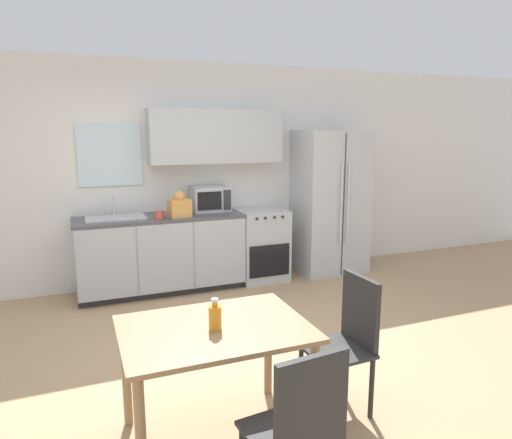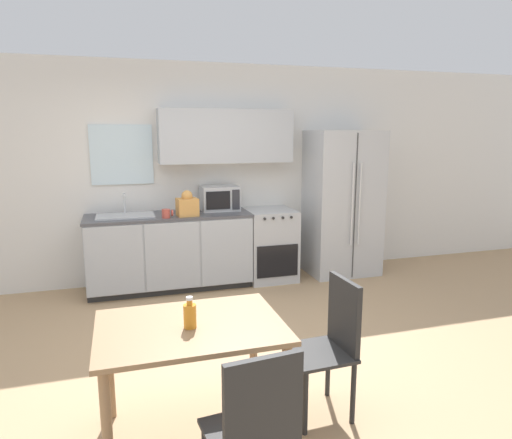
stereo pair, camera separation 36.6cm
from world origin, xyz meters
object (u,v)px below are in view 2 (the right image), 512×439
refrigerator (342,203)px  drink_bottle (190,315)px  microwave (220,198)px  coffee_mug (167,213)px  dining_chair_side (332,337)px  dining_chair_near (256,428)px  oven_range (270,244)px  dining_table (191,341)px

refrigerator → drink_bottle: size_ratio=9.90×
microwave → drink_bottle: bearing=-105.6°
microwave → coffee_mug: microwave is taller
dining_chair_side → dining_chair_near: bearing=132.6°
oven_range → refrigerator: refrigerator is taller
coffee_mug → dining_chair_side: bearing=-73.0°
drink_bottle → coffee_mug: bearing=86.9°
oven_range → refrigerator: (1.00, -0.02, 0.49)m
dining_chair_near → dining_chair_side: same height
microwave → oven_range: bearing=-10.1°
coffee_mug → drink_bottle: coffee_mug is taller
microwave → dining_chair_side: microwave is taller
refrigerator → coffee_mug: size_ratio=14.78×
dining_table → refrigerator: bearing=48.8°
oven_range → dining_chair_near: 3.80m
dining_chair_near → dining_chair_side: size_ratio=1.00×
refrigerator → dining_chair_near: bearing=-122.4°
coffee_mug → refrigerator: bearing=5.1°
microwave → dining_table: (-0.82, -2.92, -0.43)m
oven_range → microwave: 0.87m
microwave → dining_table: size_ratio=0.41×
microwave → dining_chair_side: (0.11, -2.94, -0.52)m
coffee_mug → dining_chair_side: 2.76m
oven_range → dining_chair_near: bearing=-109.4°
refrigerator → dining_chair_near: (-2.27, -3.57, -0.41)m
dining_table → drink_bottle: 0.19m
dining_chair_near → drink_bottle: 0.81m
refrigerator → dining_chair_side: bearing=-118.3°
dining_chair_side → drink_bottle: size_ratio=4.88×
dining_chair_side → microwave: bearing=-0.4°
dining_table → dining_chair_near: 0.80m
refrigerator → dining_chair_side: (-1.51, -2.81, -0.41)m
oven_range → refrigerator: size_ratio=0.48×
oven_range → dining_chair_near: dining_chair_near is taller
dining_chair_near → drink_bottle: (-0.18, 0.74, 0.28)m
refrigerator → dining_table: size_ratio=1.70×
oven_range → refrigerator: bearing=-1.1°
oven_range → dining_table: oven_range is taller
refrigerator → dining_table: bearing=-131.2°
dining_table → dining_chair_side: (0.93, -0.02, -0.09)m
coffee_mug → dining_chair_near: 3.39m
oven_range → drink_bottle: drink_bottle is taller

